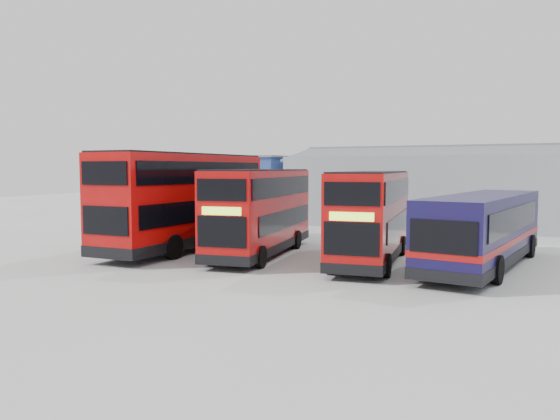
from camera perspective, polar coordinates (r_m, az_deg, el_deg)
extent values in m
plane|color=#ABABA5|center=(24.88, 1.58, -5.21)|extent=(120.00, 120.00, 0.00)
cube|color=navy|center=(46.98, -5.42, 2.36)|extent=(12.00, 8.00, 5.00)
cube|color=slate|center=(46.96, -5.44, 5.47)|extent=(12.30, 8.30, 0.15)
cube|color=#436FBE|center=(43.48, -8.16, 2.83)|extent=(3.96, 0.15, 1.40)
cube|color=#91969E|center=(42.60, 22.60, 1.83)|extent=(30.00, 12.00, 5.00)
cube|color=slate|center=(39.79, 22.55, 5.64)|extent=(30.50, 6.33, 1.29)
cube|color=slate|center=(45.37, 22.85, 5.43)|extent=(30.50, 6.33, 1.29)
cube|color=#B20A0A|center=(28.26, -9.87, 1.19)|extent=(2.74, 11.51, 4.44)
cube|color=black|center=(28.44, -9.82, -2.84)|extent=(2.78, 11.55, 0.49)
cube|color=black|center=(27.16, -7.98, -0.02)|extent=(0.06, 9.75, 1.04)
cube|color=black|center=(28.76, -12.64, 0.16)|extent=(0.06, 9.75, 1.04)
cube|color=black|center=(27.45, -7.52, 3.92)|extent=(0.06, 10.85, 1.04)
cube|color=black|center=(29.04, -12.17, 3.89)|extent=(0.06, 10.85, 1.04)
cube|color=black|center=(33.20, -4.17, 0.62)|extent=(2.47, 0.05, 1.48)
cube|color=black|center=(33.13, -4.19, 4.02)|extent=(2.47, 0.05, 1.04)
cube|color=#A2D62D|center=(33.16, -4.17, 2.32)|extent=(1.97, 0.04, 0.38)
cube|color=black|center=(23.81, -17.80, -1.07)|extent=(2.41, 0.05, 1.21)
cube|color=black|center=(23.71, -17.92, 3.68)|extent=(2.41, 0.05, 0.99)
cube|color=black|center=(28.23, -9.93, 5.73)|extent=(2.58, 11.34, 0.11)
cylinder|color=black|center=(31.14, -3.63, -2.22)|extent=(0.35, 1.14, 1.14)
cylinder|color=black|center=(32.48, -7.71, -1.98)|extent=(0.35, 1.14, 1.14)
cylinder|color=black|center=(25.35, -11.12, -3.81)|extent=(0.35, 1.14, 1.14)
cylinder|color=black|center=(26.97, -15.65, -3.40)|extent=(0.35, 1.14, 1.14)
cube|color=#B20A0A|center=(26.01, -1.99, 0.04)|extent=(3.63, 9.86, 3.71)
cube|color=black|center=(26.19, -1.98, -3.62)|extent=(3.67, 9.90, 0.41)
cube|color=black|center=(26.78, -4.09, -0.78)|extent=(1.20, 8.09, 0.87)
cube|color=black|center=(26.05, 0.70, -0.92)|extent=(1.20, 8.09, 0.87)
cube|color=black|center=(26.35, -4.40, 2.53)|extent=(1.33, 8.99, 0.87)
cube|color=black|center=(25.60, 0.48, 2.49)|extent=(1.33, 8.99, 0.87)
cube|color=black|center=(21.56, -6.12, -2.29)|extent=(2.05, 0.34, 1.24)
cube|color=black|center=(21.43, -6.16, 2.09)|extent=(2.05, 0.34, 0.87)
cube|color=#A2D62D|center=(21.47, -6.15, -0.11)|extent=(1.64, 0.27, 0.32)
cube|color=black|center=(30.65, 0.92, -0.29)|extent=(2.00, 0.33, 1.01)
cube|color=black|center=(30.56, 0.92, 2.80)|extent=(2.00, 0.33, 0.83)
cube|color=black|center=(25.93, -2.00, 4.17)|extent=(3.48, 9.70, 0.09)
cylinder|color=black|center=(23.51, -7.16, -4.64)|extent=(0.43, 0.99, 0.95)
cylinder|color=black|center=(22.71, -2.06, -4.92)|extent=(0.43, 0.99, 0.95)
cylinder|color=black|center=(28.83, -2.50, -2.94)|extent=(0.43, 0.99, 0.95)
cylinder|color=black|center=(28.18, 1.74, -3.10)|extent=(0.43, 0.99, 0.95)
cube|color=#B20A0A|center=(24.32, 9.57, -0.43)|extent=(3.31, 9.62, 3.64)
cube|color=black|center=(24.51, 9.53, -4.25)|extent=(3.35, 9.66, 0.40)
cube|color=black|center=(24.91, 7.09, -1.28)|extent=(0.96, 7.94, 0.85)
cube|color=black|center=(24.57, 12.32, -1.42)|extent=(0.96, 7.94, 0.85)
cube|color=black|center=(24.45, 6.96, 2.21)|extent=(1.06, 8.84, 0.85)
cube|color=black|center=(24.11, 12.29, 2.11)|extent=(1.06, 8.84, 0.85)
cube|color=black|center=(19.74, 7.45, -3.02)|extent=(2.01, 0.28, 1.21)
cube|color=black|center=(19.59, 7.50, 1.67)|extent=(2.01, 0.28, 0.85)
cube|color=#A2D62D|center=(19.64, 7.47, -0.69)|extent=(1.61, 0.22, 0.31)
cube|color=black|center=(29.03, 10.99, -0.70)|extent=(1.97, 0.27, 0.99)
cube|color=black|center=(28.94, 11.03, 2.49)|extent=(1.97, 0.27, 0.81)
cube|color=black|center=(24.24, 9.63, 3.90)|extent=(3.16, 9.47, 0.09)
cylinder|color=black|center=(21.53, 5.33, -5.48)|extent=(0.39, 0.96, 0.93)
cylinder|color=black|center=(21.16, 11.05, -5.72)|extent=(0.39, 0.96, 0.93)
cylinder|color=black|center=(27.01, 8.04, -3.49)|extent=(0.39, 0.96, 0.93)
cylinder|color=black|center=(26.72, 12.60, -3.64)|extent=(0.39, 0.96, 0.93)
cube|color=#0D0C38|center=(24.22, 20.48, -1.68)|extent=(4.16, 11.45, 2.70)
cube|color=black|center=(24.37, 20.41, -4.41)|extent=(4.21, 11.50, 0.41)
cube|color=#960C0B|center=(24.28, 20.45, -2.82)|extent=(4.20, 11.48, 0.25)
cube|color=black|center=(23.63, 23.40, -0.86)|extent=(1.43, 9.27, 0.97)
cube|color=black|center=(24.21, 17.36, -0.58)|extent=(1.43, 9.27, 0.97)
cube|color=black|center=(29.69, 22.91, -0.34)|extent=(2.27, 0.39, 1.32)
cube|color=black|center=(18.80, 16.65, -2.72)|extent=(2.22, 0.38, 1.12)
cylinder|color=black|center=(28.01, 24.68, -3.44)|extent=(0.48, 1.10, 1.06)
cylinder|color=black|center=(28.47, 19.81, -3.18)|extent=(0.48, 1.10, 1.06)
cylinder|color=black|center=(21.07, 21.72, -5.82)|extent=(0.48, 1.10, 1.06)
cylinder|color=black|center=(21.68, 15.35, -5.38)|extent=(0.48, 1.10, 1.06)
cube|color=silver|center=(44.42, -12.77, 0.38)|extent=(2.76, 4.80, 1.72)
cube|color=black|center=(42.36, -14.07, 0.53)|extent=(1.59, 0.40, 0.63)
cube|color=black|center=(43.51, -14.67, 0.62)|extent=(0.22, 0.80, 0.54)
cube|color=black|center=(42.71, -12.47, 0.59)|extent=(0.22, 0.80, 0.54)
cylinder|color=black|center=(43.49, -14.64, -0.80)|extent=(0.36, 0.68, 0.65)
cylinder|color=black|center=(42.74, -12.56, -0.85)|extent=(0.36, 0.68, 0.65)
cylinder|color=black|center=(46.24, -12.93, -0.47)|extent=(0.36, 0.68, 0.65)
cylinder|color=black|center=(45.53, -10.95, -0.51)|extent=(0.36, 0.68, 0.65)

